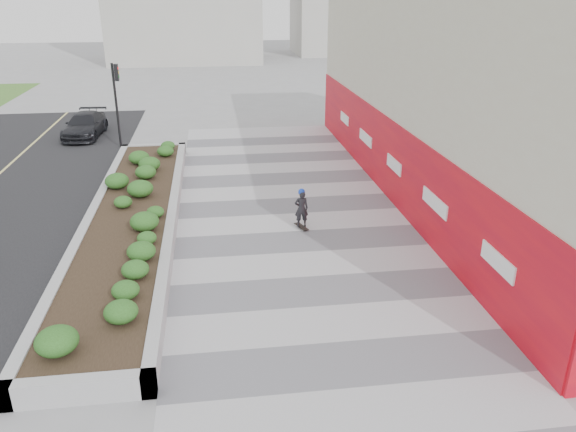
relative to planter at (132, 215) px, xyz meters
name	(u,v)px	position (x,y,z in m)	size (l,w,h in m)	color
ground	(334,328)	(5.50, -7.00, -0.42)	(160.00, 160.00, 0.00)	gray
walkway	(312,270)	(5.50, -4.00, -0.41)	(8.00, 36.00, 0.01)	#A8A8AD
building	(469,91)	(12.48, 1.98, 3.56)	(6.04, 24.08, 8.00)	beige
planter	(132,215)	(0.00, 0.00, 0.00)	(3.00, 18.00, 0.90)	#9E9EA0
traffic_signal_near	(117,93)	(-1.73, 10.50, 2.34)	(0.33, 0.28, 4.20)	black
manhole_cover	(329,269)	(6.00, -4.00, -0.42)	(0.44, 0.44, 0.01)	#595654
skateboarder	(301,208)	(5.67, -0.95, 0.30)	(0.47, 0.75, 1.42)	beige
car_dark	(85,125)	(-4.02, 13.17, 0.21)	(1.76, 4.33, 1.26)	black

